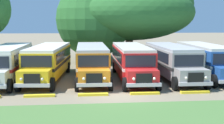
{
  "coord_description": "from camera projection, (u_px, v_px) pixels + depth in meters",
  "views": [
    {
      "loc": [
        -2.52,
        -20.18,
        4.89
      ],
      "look_at": [
        0.0,
        4.79,
        1.6
      ],
      "focal_mm": 49.87,
      "sensor_mm": 36.0,
      "label": 1
    }
  ],
  "objects": [
    {
      "name": "ground_plane",
      "position": [
        119.0,
        95.0,
        20.8
      ],
      "size": [
        220.0,
        220.0,
        0.0
      ],
      "primitive_type": "plane",
      "color": "#84755B"
    },
    {
      "name": "parked_bus_slot_0",
      "position": [
        8.0,
        61.0,
        25.89
      ],
      "size": [
        2.75,
        10.85,
        2.82
      ],
      "rotation": [
        0.0,
        0.0,
        -1.58
      ],
      "color": "silver",
      "rests_on": "ground_plane"
    },
    {
      "name": "parked_bus_slot_1",
      "position": [
        48.0,
        60.0,
        26.45
      ],
      "size": [
        3.56,
        10.97,
        2.82
      ],
      "rotation": [
        0.0,
        0.0,
        -1.67
      ],
      "color": "yellow",
      "rests_on": "ground_plane"
    },
    {
      "name": "parked_bus_slot_2",
      "position": [
        92.0,
        60.0,
        26.61
      ],
      "size": [
        2.75,
        10.85,
        2.82
      ],
      "rotation": [
        0.0,
        0.0,
        -1.58
      ],
      "color": "orange",
      "rests_on": "ground_plane"
    },
    {
      "name": "parked_bus_slot_3",
      "position": [
        132.0,
        60.0,
        26.59
      ],
      "size": [
        2.85,
        10.86,
        2.82
      ],
      "rotation": [
        0.0,
        0.0,
        -1.59
      ],
      "color": "red",
      "rests_on": "ground_plane"
    },
    {
      "name": "parked_bus_slot_4",
      "position": [
        171.0,
        60.0,
        26.89
      ],
      "size": [
        2.76,
        10.85,
        2.82
      ],
      "rotation": [
        0.0,
        0.0,
        -1.56
      ],
      "color": "#9E9993",
      "rests_on": "ground_plane"
    },
    {
      "name": "parked_bus_slot_5",
      "position": [
        205.0,
        59.0,
        27.78
      ],
      "size": [
        2.85,
        10.86,
        2.82
      ],
      "rotation": [
        0.0,
        0.0,
        -1.59
      ],
      "color": "#23519E",
      "rests_on": "ground_plane"
    },
    {
      "name": "curb_wheelstop_1",
      "position": [
        40.0,
        96.0,
        20.26
      ],
      "size": [
        2.0,
        0.36,
        0.15
      ],
      "primitive_type": "cube",
      "color": "yellow",
      "rests_on": "ground_plane"
    },
    {
      "name": "curb_wheelstop_2",
      "position": [
        93.0,
        94.0,
        20.6
      ],
      "size": [
        2.0,
        0.36,
        0.15
      ],
      "primitive_type": "cube",
      "color": "yellow",
      "rests_on": "ground_plane"
    },
    {
      "name": "curb_wheelstop_3",
      "position": [
        145.0,
        93.0,
        20.95
      ],
      "size": [
        2.0,
        0.36,
        0.15
      ],
      "primitive_type": "cube",
      "color": "yellow",
      "rests_on": "ground_plane"
    },
    {
      "name": "curb_wheelstop_4",
      "position": [
        195.0,
        92.0,
        21.3
      ],
      "size": [
        2.0,
        0.36,
        0.15
      ],
      "primitive_type": "cube",
      "color": "yellow",
      "rests_on": "ground_plane"
    },
    {
      "name": "broad_shade_tree",
      "position": [
        126.0,
        12.0,
        38.95
      ],
      "size": [
        17.73,
        15.89,
        10.95
      ],
      "color": "brown",
      "rests_on": "ground_plane"
    }
  ]
}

